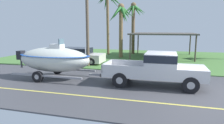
% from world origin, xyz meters
% --- Properties ---
extents(ground, '(36.00, 22.00, 0.11)m').
position_xyz_m(ground, '(0.00, 8.38, -0.01)').
color(ground, '#424247').
extents(pickup_truck_towing, '(5.51, 2.01, 1.80)m').
position_xyz_m(pickup_truck_towing, '(-1.52, 0.82, 1.01)').
color(pickup_truck_towing, silver).
rests_on(pickup_truck_towing, ground).
extents(boat_on_trailer, '(5.79, 2.41, 2.46)m').
position_xyz_m(boat_on_trailer, '(-7.87, 0.82, 1.19)').
color(boat_on_trailer, gray).
rests_on(boat_on_trailer, ground).
extents(parked_sedan_near, '(4.39, 1.93, 1.38)m').
position_xyz_m(parked_sedan_near, '(-8.75, 6.18, 0.67)').
color(parked_sedan_near, beige).
rests_on(parked_sedan_near, ground).
extents(carport_awning, '(6.51, 5.76, 2.57)m').
position_xyz_m(carport_awning, '(-1.76, 12.20, 2.46)').
color(carport_awning, '#4C4238').
rests_on(carport_awning, ground).
extents(palm_tree_near_left, '(3.07, 3.17, 6.03)m').
position_xyz_m(palm_tree_near_left, '(-5.19, 13.83, 4.44)').
color(palm_tree_near_left, brown).
rests_on(palm_tree_near_left, ground).
extents(palm_tree_near_right, '(2.75, 3.36, 5.56)m').
position_xyz_m(palm_tree_near_right, '(-5.95, 10.53, 4.15)').
color(palm_tree_near_right, brown).
rests_on(palm_tree_near_right, ground).
extents(palm_tree_mid, '(2.72, 3.28, 7.12)m').
position_xyz_m(palm_tree_mid, '(-7.81, 12.33, 5.59)').
color(palm_tree_mid, brown).
rests_on(palm_tree_mid, ground).
extents(utility_pole, '(0.24, 1.80, 8.18)m').
position_xyz_m(utility_pole, '(-7.38, 5.07, 4.25)').
color(utility_pole, brown).
rests_on(utility_pole, ground).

